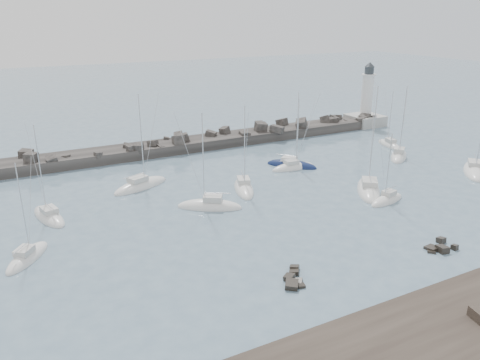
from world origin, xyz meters
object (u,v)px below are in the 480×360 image
Objects in this scene: sailboat_4 at (141,186)px; sailboat_3 at (28,258)px; sailboat_6 at (244,189)px; sailboat_1 at (49,217)px; sailboat_10 at (389,145)px; sailboat_7 at (368,190)px; sailboat_8 at (292,165)px; sailboat_12 at (399,157)px; sailboat_9 at (387,201)px; sailboat_5 at (210,207)px; sailboat_11 at (474,171)px; sailboat_13 at (293,168)px; lighthouse at (366,112)px.

sailboat_3 is at bearing -137.10° from sailboat_4.
sailboat_6 is at bearing 14.16° from sailboat_3.
sailboat_10 is at bearing 5.02° from sailboat_1.
sailboat_7 reaches higher than sailboat_8.
sailboat_12 reaches higher than sailboat_10.
sailboat_6 is 1.28× the size of sailboat_9.
sailboat_7 reaches higher than sailboat_5.
sailboat_11 is (62.28, -12.58, 0.00)m from sailboat_1.
sailboat_13 is (-19.89, 3.41, -0.03)m from sailboat_12.
sailboat_5 is 23.85m from sailboat_9.
sailboat_7 is at bearing -76.80° from sailboat_8.
sailboat_3 is 22.51m from sailboat_5.
sailboat_7 is (15.57, -8.65, 0.01)m from sailboat_6.
sailboat_11 is 1.20× the size of sailboat_12.
sailboat_6 is (29.25, 7.38, 0.01)m from sailboat_3.
sailboat_11 is at bearing -33.76° from sailboat_8.
sailboat_13 is at bearing 100.75° from sailboat_9.
sailboat_6 is at bearing -167.54° from sailboat_10.
sailboat_1 is (-69.37, -21.04, -2.96)m from lighthouse.
sailboat_8 is (25.02, -1.85, -0.02)m from sailboat_4.
sailboat_7 is 15.03m from sailboat_8.
sailboat_8 reaches higher than sailboat_3.
sailboat_11 is 12.47m from sailboat_12.
sailboat_1 is 1.13× the size of sailboat_10.
sailboat_4 is (13.16, 5.38, 0.01)m from sailboat_1.
sailboat_13 is at bearing 24.73° from sailboat_5.
sailboat_5 is 1.11× the size of sailboat_13.
sailboat_4 is 52.31m from sailboat_11.
sailboat_12 is at bearing 8.23° from sailboat_3.
sailboat_10 is 7.61m from sailboat_12.
sailboat_4 reaches higher than sailboat_13.
sailboat_10 is at bearing 7.22° from sailboat_13.
sailboat_1 is 63.54m from sailboat_11.
sailboat_8 is at bearing 67.40° from sailboat_13.
sailboat_1 is 43.83m from sailboat_9.
sailboat_4 is (-56.21, -15.67, -2.95)m from lighthouse.
sailboat_8 is 0.99× the size of sailboat_12.
sailboat_8 is (19.17, 9.75, -0.02)m from sailboat_5.
sailboat_4 is 1.10× the size of sailboat_6.
sailboat_6 is 37.63m from sailboat_11.
sailboat_6 is (26.04, -2.46, 0.01)m from sailboat_1.
sailboat_11 reaches higher than sailboat_6.
lighthouse is at bearing 78.10° from sailboat_11.
sailboat_10 is (23.47, 1.88, 0.01)m from sailboat_8.
sailboat_7 is 1.42× the size of sailboat_10.
sailboat_13 is at bearing -149.49° from lighthouse.
sailboat_10 is 24.14m from sailboat_13.
sailboat_3 is 0.69× the size of sailboat_11.
sailboat_12 is (31.56, 1.42, 0.02)m from sailboat_6.
sailboat_5 is at bearing -63.22° from sailboat_4.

